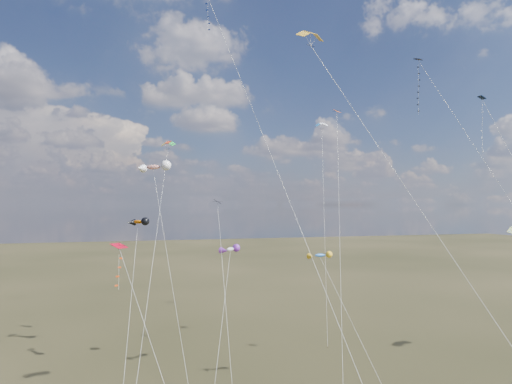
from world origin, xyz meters
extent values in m
cube|color=black|center=(20.62, 17.21, 35.55)|extent=(1.28, 1.27, 0.30)
cylinder|color=silver|center=(23.49, 6.16, 17.78)|extent=(5.76, 22.11, 35.56)
cylinder|color=silver|center=(-1.91, 5.12, 20.64)|extent=(6.57, 29.39, 41.29)
cube|color=black|center=(-4.11, 19.32, 17.92)|extent=(1.02, 1.08, 0.41)
cylinder|color=silver|center=(-4.53, 13.39, 8.96)|extent=(0.86, 11.88, 17.94)
cube|color=#B40219|center=(-14.51, 9.14, 14.12)|extent=(1.53, 1.53, 0.37)
cylinder|color=silver|center=(-12.08, 5.42, 7.06)|extent=(4.90, 7.49, 14.14)
cube|color=#0B1C48|center=(23.21, 9.69, 29.25)|extent=(0.69, 0.76, 0.35)
cube|color=#E94B09|center=(9.96, 18.02, 28.68)|extent=(1.05, 1.03, 0.38)
cylinder|color=silver|center=(6.48, 10.39, 14.34)|extent=(7.00, 15.29, 28.69)
cylinder|color=silver|center=(6.36, -4.49, 16.14)|extent=(10.55, 18.62, 32.29)
cylinder|color=silver|center=(13.37, 29.15, 15.43)|extent=(6.68, 16.29, 30.87)
cube|color=#332316|center=(10.04, 21.02, 0.06)|extent=(0.10, 0.10, 0.12)
cylinder|color=silver|center=(-11.14, 17.86, 12.85)|extent=(4.76, 22.60, 25.72)
ellipsoid|color=#C45801|center=(-12.69, 21.21, 15.69)|extent=(2.45, 2.76, 0.97)
cylinder|color=silver|center=(-13.50, 14.26, 7.84)|extent=(1.65, 13.93, 15.70)
ellipsoid|color=silver|center=(-3.05, 17.43, 12.77)|extent=(2.26, 1.95, 0.95)
cylinder|color=silver|center=(-5.04, 12.20, 6.38)|extent=(4.02, 10.48, 12.79)
ellipsoid|color=red|center=(-10.83, 25.42, 22.13)|extent=(3.88, 2.93, 1.47)
cylinder|color=silver|center=(-9.45, 19.11, 11.07)|extent=(2.79, 12.64, 22.15)
ellipsoid|color=blue|center=(4.71, 11.18, 12.54)|extent=(2.30, 0.84, 0.71)
cylinder|color=silver|center=(6.16, 6.65, 6.27)|extent=(2.93, 9.10, 12.55)
camera|label=1|loc=(-13.97, -30.93, 17.56)|focal=32.00mm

